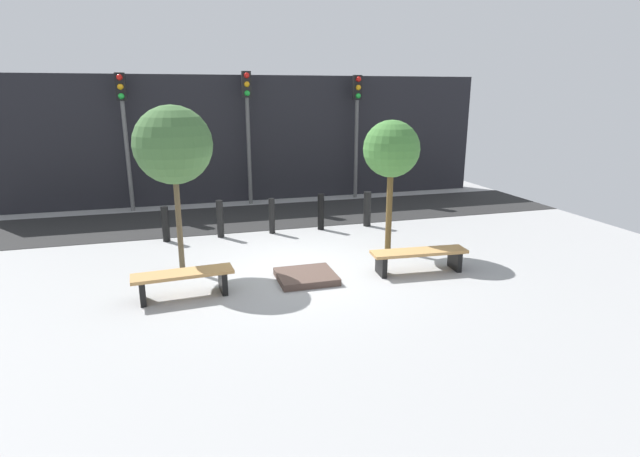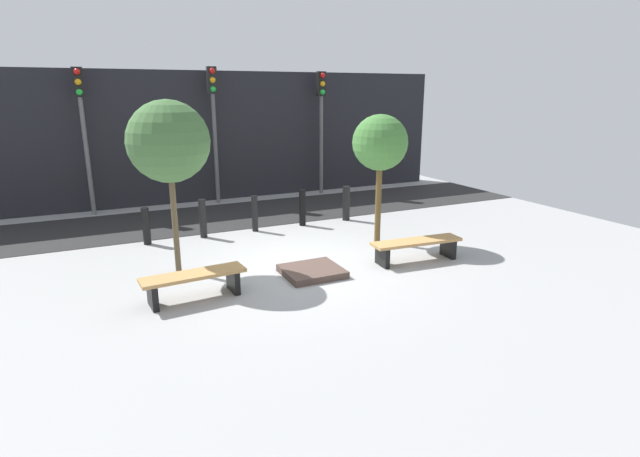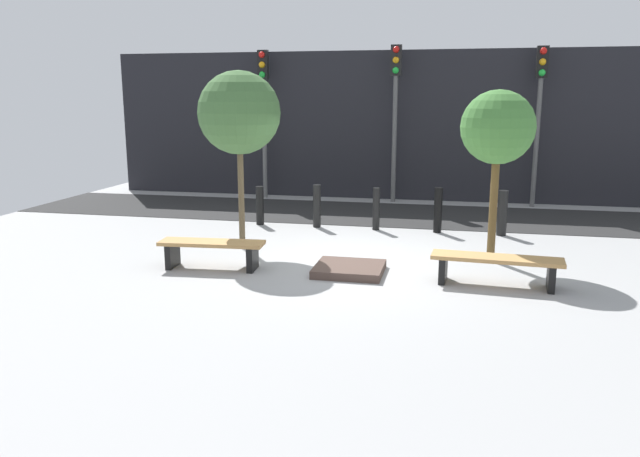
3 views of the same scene
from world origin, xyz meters
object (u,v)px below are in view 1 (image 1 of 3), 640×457
object	(u,v)px
tree_behind_left_bench	(173,145)
bollard_far_right	(367,209)
bench_left	(183,279)
bollard_center	(272,216)
planter_bed	(306,277)
traffic_light_mid_east	(357,115)
traffic_light_west	(124,118)
bollard_right	(321,212)
traffic_light_mid_west	(248,115)
bollard_left	(220,219)
bollard_far_left	(165,224)
tree_behind_right_bench	(391,150)
bench_right	(419,256)

from	to	relation	value
tree_behind_left_bench	bollard_far_right	xyz separation A→B (m)	(4.88, 2.12, -2.04)
bench_left	bollard_center	bearing A→B (deg)	53.74
bench_left	bollard_far_right	world-z (taller)	bollard_far_right
planter_bed	traffic_light_mid_east	world-z (taller)	traffic_light_mid_east
bollard_far_right	traffic_light_west	distance (m)	7.56
planter_bed	bollard_right	world-z (taller)	bollard_right
bollard_right	traffic_light_mid_west	size ratio (longest dim) A/B	0.23
tree_behind_left_bench	bollard_left	xyz separation A→B (m)	(0.98, 2.12, -2.04)
bollard_far_left	traffic_light_mid_east	bearing A→B (deg)	30.52
tree_behind_right_bench	traffic_light_mid_east	size ratio (longest dim) A/B	0.73
planter_bed	bollard_far_right	bearing A→B (deg)	52.92
bollard_center	bench_right	bearing A→B (deg)	-57.93
tree_behind_right_bench	planter_bed	bearing A→B (deg)	-149.98
tree_behind_right_bench	bench_right	bearing A→B (deg)	-90.00
bollard_right	traffic_light_west	xyz separation A→B (m)	(-4.91, 3.66, 2.29)
bench_right	tree_behind_right_bench	bearing A→B (deg)	94.20
bench_left	bench_right	size ratio (longest dim) A/B	0.90
tree_behind_left_bench	bollard_far_left	size ratio (longest dim) A/B	3.81
bollard_far_right	traffic_light_west	world-z (taller)	traffic_light_west
bollard_far_right	traffic_light_west	size ratio (longest dim) A/B	0.23
traffic_light_mid_east	bench_left	bearing A→B (deg)	-128.89
traffic_light_mid_east	traffic_light_mid_west	bearing A→B (deg)	180.00
bench_left	bollard_right	xyz separation A→B (m)	(3.58, 3.64, 0.14)
bench_right	tree_behind_right_bench	xyz separation A→B (m)	(0.00, 1.52, 1.95)
bollard_left	tree_behind_right_bench	bearing A→B (deg)	-30.65
planter_bed	tree_behind_left_bench	world-z (taller)	tree_behind_left_bench
bench_right	bollard_far_left	bearing A→B (deg)	147.48
tree_behind_left_bench	bollard_left	size ratio (longest dim) A/B	3.51
bollard_right	traffic_light_mid_east	xyz separation A→B (m)	(2.31, 3.66, 2.29)
tree_behind_left_bench	bollard_far_left	world-z (taller)	tree_behind_left_bench
bollard_right	traffic_light_mid_west	bearing A→B (deg)	109.55
bollard_center	traffic_light_mid_west	world-z (taller)	traffic_light_mid_west
tree_behind_left_bench	bollard_right	size ratio (longest dim) A/B	3.44
bollard_center	bollard_far_right	world-z (taller)	bollard_far_right
bollard_center	planter_bed	bearing A→B (deg)	-90.00
bench_right	traffic_light_west	distance (m)	9.68
traffic_light_west	traffic_light_mid_east	bearing A→B (deg)	-0.00
tree_behind_left_bench	tree_behind_right_bench	size ratio (longest dim) A/B	1.12
planter_bed	bollard_far_left	world-z (taller)	bollard_far_left
bollard_far_right	bollard_right	bearing A→B (deg)	180.00
traffic_light_west	bench_left	bearing A→B (deg)	-79.68
bollard_center	bollard_far_left	bearing A→B (deg)	180.00
bench_left	traffic_light_mid_east	world-z (taller)	traffic_light_mid_east
planter_bed	bollard_right	distance (m)	3.70
traffic_light_mid_west	traffic_light_mid_east	bearing A→B (deg)	-0.00
traffic_light_west	traffic_light_mid_east	world-z (taller)	traffic_light_west
bench_left	planter_bed	size ratio (longest dim) A/B	1.61
bollard_left	bollard_far_right	xyz separation A→B (m)	(3.90, 0.00, 0.00)
bollard_center	traffic_light_mid_east	distance (m)	5.63
bench_right	traffic_light_west	world-z (taller)	traffic_light_west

